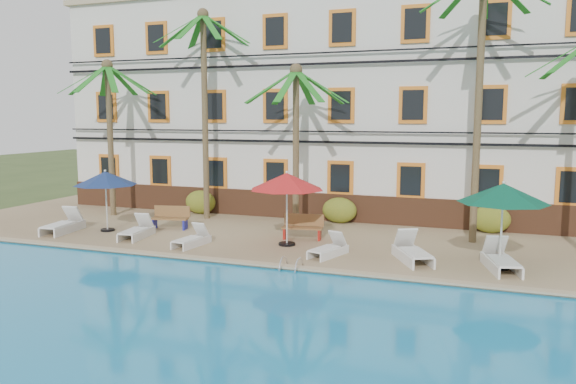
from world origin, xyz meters
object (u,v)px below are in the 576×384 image
at_px(pool_ladder, 291,269).
at_px(palm_a, 109,115).
at_px(umbrella_red, 287,182).
at_px(lounger_d, 329,248).
at_px(umbrella_blue, 105,179).
at_px(palm_b, 204,88).
at_px(lounger_e, 412,252).
at_px(lounger_a, 63,224).
at_px(umbrella_green, 503,194).
at_px(bench_right, 303,227).
at_px(palm_c, 296,122).
at_px(lounger_f, 501,260).
at_px(palm_d, 480,71).
at_px(bench_left, 170,217).
at_px(lounger_c, 192,239).
at_px(lounger_b, 137,230).

bearing_deg(pool_ladder, palm_a, 151.40).
xyz_separation_m(umbrella_red, lounger_d, (1.83, -0.99, -2.02)).
height_order(palm_a, umbrella_blue, palm_a).
height_order(palm_b, lounger_e, palm_b).
bearing_deg(lounger_a, umbrella_green, 0.76).
bearing_deg(umbrella_green, umbrella_blue, 177.73).
height_order(bench_right, pool_ladder, bench_right).
height_order(palm_b, umbrella_red, palm_b).
height_order(palm_a, palm_c, palm_a).
bearing_deg(lounger_f, lounger_d, -178.59).
xyz_separation_m(umbrella_green, bench_right, (-6.88, 1.85, -1.80)).
height_order(umbrella_red, umbrella_green, same).
xyz_separation_m(palm_c, lounger_f, (7.77, -3.76, -4.01)).
bearing_deg(umbrella_blue, palm_d, 11.80).
bearing_deg(palm_d, lounger_e, -115.87).
height_order(palm_b, lounger_f, palm_b).
bearing_deg(bench_right, palm_c, 116.64).
bearing_deg(umbrella_green, bench_left, 171.71).
relative_size(umbrella_red, lounger_e, 1.24).
height_order(lounger_e, pool_ladder, lounger_e).
distance_m(palm_b, lounger_c, 7.73).
distance_m(palm_b, bench_right, 8.00).
xyz_separation_m(palm_a, lounger_a, (0.63, -3.94, -4.28)).
bearing_deg(pool_ladder, lounger_b, 162.98).
bearing_deg(umbrella_green, bench_right, 164.99).
relative_size(umbrella_blue, pool_ladder, 3.31).
distance_m(umbrella_blue, lounger_f, 14.83).
bearing_deg(bench_left, umbrella_blue, -149.58).
distance_m(palm_c, umbrella_red, 3.61).
bearing_deg(lounger_b, palm_d, 16.59).
distance_m(umbrella_red, lounger_e, 4.95).
distance_m(lounger_a, lounger_b, 3.34).
bearing_deg(lounger_a, bench_right, 12.53).
height_order(lounger_a, lounger_d, lounger_a).
relative_size(umbrella_green, lounger_c, 1.57).
height_order(lounger_e, bench_left, lounger_e).
bearing_deg(lounger_e, lounger_a, -179.33).
distance_m(umbrella_blue, umbrella_red, 7.60).
relative_size(palm_d, lounger_f, 4.60).
height_order(umbrella_blue, lounger_f, umbrella_blue).
bearing_deg(umbrella_red, lounger_e, -9.37).
xyz_separation_m(palm_a, lounger_d, (11.53, -4.04, -4.35)).
relative_size(bench_right, pool_ladder, 2.09).
distance_m(palm_c, pool_ladder, 7.46).
bearing_deg(bench_right, lounger_e, -23.92).
bearing_deg(palm_c, lounger_b, -143.97).
relative_size(palm_a, palm_c, 1.07).
xyz_separation_m(umbrella_blue, bench_right, (7.80, 1.26, -1.63)).
bearing_deg(pool_ladder, lounger_d, 71.59).
height_order(palm_b, bench_right, palm_b).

